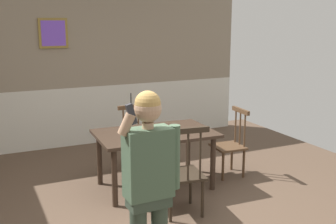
% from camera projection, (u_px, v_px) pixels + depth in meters
% --- Properties ---
extents(ground_plane, '(7.21, 7.21, 0.00)m').
position_uv_depth(ground_plane, '(163.00, 219.00, 4.70)').
color(ground_plane, brown).
extents(room_back_partition, '(5.94, 0.17, 2.78)m').
position_uv_depth(room_back_partition, '(85.00, 70.00, 7.31)').
color(room_back_partition, gray).
rests_on(room_back_partition, ground_plane).
extents(dining_table, '(1.56, 1.02, 0.76)m').
position_uv_depth(dining_table, '(155.00, 139.00, 5.46)').
color(dining_table, '#38281E').
rests_on(dining_table, ground_plane).
extents(chair_near_window, '(0.53, 0.53, 1.07)m').
position_uv_depth(chair_near_window, '(182.00, 173.00, 4.72)').
color(chair_near_window, '#2D2319').
rests_on(chair_near_window, ground_plane).
extents(chair_by_doorway, '(0.44, 0.44, 0.97)m').
position_uv_depth(chair_by_doorway, '(230.00, 144.00, 5.94)').
color(chair_by_doorway, '#513823').
rests_on(chair_by_doorway, ground_plane).
extents(chair_at_table_head, '(0.41, 0.41, 0.93)m').
position_uv_depth(chair_at_table_head, '(135.00, 138.00, 6.29)').
color(chair_at_table_head, '#513823').
rests_on(chair_at_table_head, ground_plane).
extents(person_figure, '(0.54, 0.22, 1.67)m').
position_uv_depth(person_figure, '(149.00, 179.00, 3.34)').
color(person_figure, '#3A493A').
rests_on(person_figure, ground_plane).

